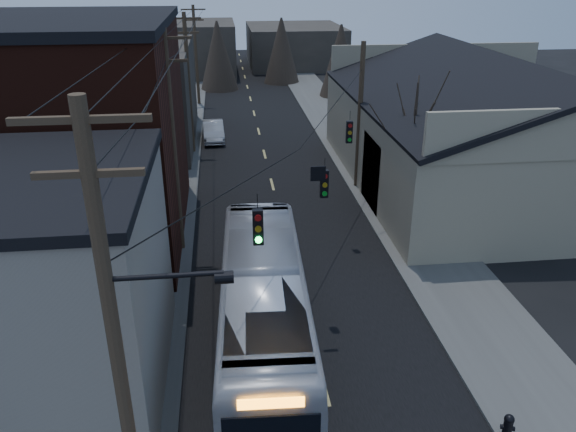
# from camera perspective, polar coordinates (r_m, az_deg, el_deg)

# --- Properties ---
(road_surface) EXTENTS (9.00, 110.00, 0.02)m
(road_surface) POSITION_cam_1_polar(r_m,az_deg,el_deg) (38.10, -2.17, 5.37)
(road_surface) COLOR black
(road_surface) RESTS_ON ground
(sidewalk_left) EXTENTS (4.00, 110.00, 0.12)m
(sidewalk_left) POSITION_cam_1_polar(r_m,az_deg,el_deg) (38.16, -11.98, 4.96)
(sidewalk_left) COLOR #474744
(sidewalk_left) RESTS_ON ground
(sidewalk_right) EXTENTS (4.00, 110.00, 0.12)m
(sidewalk_right) POSITION_cam_1_polar(r_m,az_deg,el_deg) (39.10, 7.42, 5.76)
(sidewalk_right) COLOR #474744
(sidewalk_right) RESTS_ON ground
(building_clapboard) EXTENTS (8.00, 8.00, 7.00)m
(building_clapboard) POSITION_cam_1_polar(r_m,az_deg,el_deg) (18.44, -25.66, -7.01)
(building_clapboard) COLOR gray
(building_clapboard) RESTS_ON ground
(building_brick) EXTENTS (10.00, 12.00, 10.00)m
(building_brick) POSITION_cam_1_polar(r_m,az_deg,el_deg) (27.91, -21.62, 7.32)
(building_brick) COLOR black
(building_brick) RESTS_ON ground
(building_left_far) EXTENTS (9.00, 14.00, 7.00)m
(building_left_far) POSITION_cam_1_polar(r_m,az_deg,el_deg) (43.39, -15.79, 11.62)
(building_left_far) COLOR #322D28
(building_left_far) RESTS_ON ground
(warehouse) EXTENTS (16.16, 20.60, 7.73)m
(warehouse) POSITION_cam_1_polar(r_m,az_deg,el_deg) (36.04, 19.72, 7.33)
(warehouse) COLOR gray
(warehouse) RESTS_ON ground
(building_far_left) EXTENTS (10.00, 12.00, 6.00)m
(building_far_left) POSITION_cam_1_polar(r_m,az_deg,el_deg) (71.63, -9.61, 16.45)
(building_far_left) COLOR #322D28
(building_far_left) RESTS_ON ground
(building_far_right) EXTENTS (12.00, 14.00, 5.00)m
(building_far_right) POSITION_cam_1_polar(r_m,az_deg,el_deg) (77.20, 0.67, 16.94)
(building_far_right) COLOR #322D28
(building_far_right) RESTS_ON ground
(bare_tree) EXTENTS (0.40, 0.40, 7.20)m
(bare_tree) POSITION_cam_1_polar(r_m,az_deg,el_deg) (28.90, 12.43, 6.10)
(bare_tree) COLOR black
(bare_tree) RESTS_ON ground
(utility_lines) EXTENTS (11.24, 45.28, 10.50)m
(utility_lines) POSITION_cam_1_polar(r_m,az_deg,el_deg) (30.98, -7.24, 10.29)
(utility_lines) COLOR #382B1E
(utility_lines) RESTS_ON ground
(bus) EXTENTS (3.33, 12.07, 3.33)m
(bus) POSITION_cam_1_polar(r_m,az_deg,el_deg) (19.43, -2.48, -9.05)
(bus) COLOR silver
(bus) RESTS_ON ground
(parked_car) EXTENTS (1.72, 4.42, 1.43)m
(parked_car) POSITION_cam_1_polar(r_m,az_deg,el_deg) (43.49, -7.59, 8.56)
(parked_car) COLOR #A7A9AF
(parked_car) RESTS_ON ground
(fire_hydrant) EXTENTS (0.41, 0.29, 0.84)m
(fire_hydrant) POSITION_cam_1_polar(r_m,az_deg,el_deg) (17.78, 21.44, -19.24)
(fire_hydrant) COLOR black
(fire_hydrant) RESTS_ON sidewalk_right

